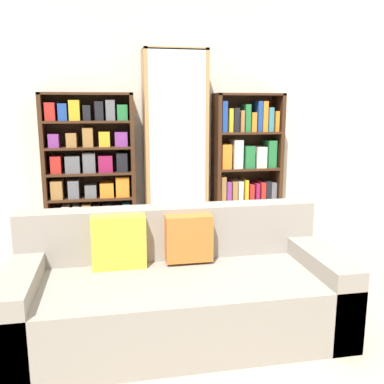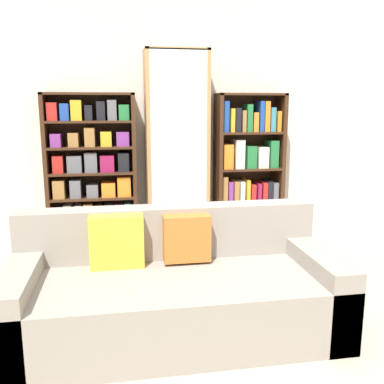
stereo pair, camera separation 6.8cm
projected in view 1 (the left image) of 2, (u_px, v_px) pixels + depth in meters
The scene contains 7 objects.
ground_plane at pixel (250, 352), 2.64m from camera, with size 16.00×16.00×0.00m, color tan.
wall_back at pixel (183, 119), 4.72m from camera, with size 6.76×0.06×2.70m.
couch at pixel (177, 291), 2.86m from camera, with size 2.13×0.93×0.79m.
bookshelf_left at pixel (91, 175), 4.45m from camera, with size 0.92×0.32×1.62m.
display_cabinet at pixel (175, 151), 4.55m from camera, with size 0.65×0.36×2.06m.
bookshelf_right at pixel (246, 171), 4.76m from camera, with size 0.74×0.32×1.62m.
wine_bottle at pixel (239, 262), 3.72m from camera, with size 0.09×0.09×0.38m.
Camera 1 is at (-0.80, -2.28, 1.50)m, focal length 40.00 mm.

